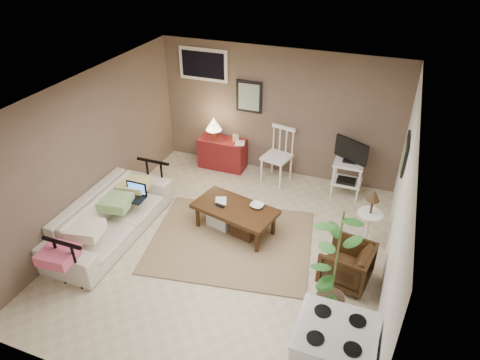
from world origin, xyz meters
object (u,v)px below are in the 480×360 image
at_px(tv_stand, 349,166).
at_px(armchair, 347,262).
at_px(red_console, 222,151).
at_px(side_table, 371,212).
at_px(sofa, 109,211).
at_px(spindle_chair, 277,157).
at_px(potted_plant, 336,264).
at_px(coffee_table, 234,217).

height_order(tv_stand, armchair, tv_stand).
height_order(red_console, side_table, red_console).
relative_size(side_table, armchair, 1.54).
bearing_deg(red_console, sofa, -106.88).
distance_m(spindle_chair, potted_plant, 3.31).
xyz_separation_m(red_console, tv_stand, (2.45, -0.11, 0.21)).
xyz_separation_m(sofa, red_console, (0.78, 2.56, -0.09)).
bearing_deg(spindle_chair, side_table, -36.61).
bearing_deg(coffee_table, potted_plant, -34.55).
bearing_deg(coffee_table, side_table, 10.96).
distance_m(coffee_table, spindle_chair, 1.75).
height_order(sofa, armchair, sofa).
xyz_separation_m(coffee_table, potted_plant, (1.72, -1.18, 0.61)).
distance_m(coffee_table, armchair, 1.86).
bearing_deg(sofa, spindle_chair, -37.81).
height_order(sofa, red_console, red_console).
height_order(red_console, armchair, red_console).
height_order(tv_stand, potted_plant, potted_plant).
xyz_separation_m(spindle_chair, potted_plant, (1.54, -2.91, 0.39)).
height_order(coffee_table, spindle_chair, spindle_chair).
bearing_deg(potted_plant, armchair, 83.14).
height_order(coffee_table, armchair, armchair).
height_order(side_table, armchair, side_table).
distance_m(red_console, spindle_chair, 1.16).
bearing_deg(armchair, spindle_chair, -133.88).
distance_m(spindle_chair, side_table, 2.25).
height_order(spindle_chair, tv_stand, tv_stand).
height_order(red_console, potted_plant, potted_plant).
distance_m(red_console, side_table, 3.29).
bearing_deg(spindle_chair, coffee_table, -95.81).
xyz_separation_m(sofa, side_table, (3.73, 1.14, 0.17)).
xyz_separation_m(coffee_table, sofa, (-1.75, -0.76, 0.18)).
xyz_separation_m(tv_stand, side_table, (0.51, -1.31, 0.04)).
distance_m(coffee_table, potted_plant, 2.17).
bearing_deg(red_console, coffee_table, -61.63).
relative_size(coffee_table, sofa, 0.61).
distance_m(spindle_chair, armchair, 2.74).
xyz_separation_m(red_console, side_table, (2.95, -1.42, 0.25)).
bearing_deg(red_console, potted_plant, -47.97).
distance_m(coffee_table, tv_stand, 2.26).
relative_size(red_console, potted_plant, 0.63).
height_order(spindle_chair, armchair, spindle_chair).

